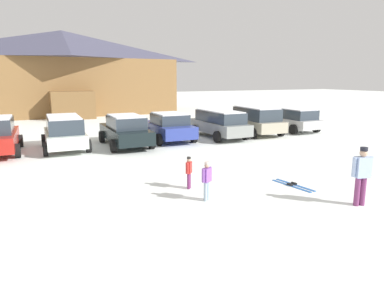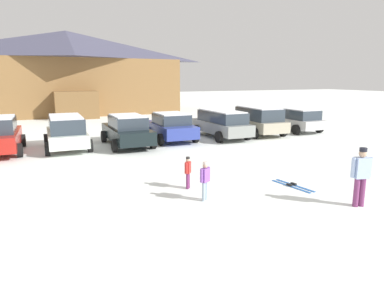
% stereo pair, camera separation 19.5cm
% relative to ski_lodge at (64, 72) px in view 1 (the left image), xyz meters
% --- Properties ---
extents(ski_lodge, '(21.15, 11.57, 8.11)m').
position_rel_ski_lodge_xyz_m(ski_lodge, '(0.00, 0.00, 0.00)').
color(ski_lodge, brown).
rests_on(ski_lodge, ground).
extents(parked_white_suv, '(2.15, 4.11, 1.69)m').
position_rel_ski_lodge_xyz_m(parked_white_suv, '(-1.83, -19.03, -3.20)').
color(parked_white_suv, silver).
rests_on(parked_white_suv, ground).
extents(parked_black_sedan, '(2.18, 4.64, 1.64)m').
position_rel_ski_lodge_xyz_m(parked_black_sedan, '(1.16, -19.37, -3.28)').
color(parked_black_sedan, black).
rests_on(parked_black_sedan, ground).
extents(parked_blue_hatchback, '(2.27, 4.21, 1.59)m').
position_rel_ski_lodge_xyz_m(parked_blue_hatchback, '(3.79, -18.87, -3.30)').
color(parked_blue_hatchback, '#2D3D93').
rests_on(parked_blue_hatchback, ground).
extents(parked_grey_wagon, '(2.14, 4.65, 1.64)m').
position_rel_ski_lodge_xyz_m(parked_grey_wagon, '(6.89, -19.23, -3.22)').
color(parked_grey_wagon, gray).
rests_on(parked_grey_wagon, ground).
extents(parked_beige_suv, '(2.39, 4.29, 1.74)m').
position_rel_ski_lodge_xyz_m(parked_beige_suv, '(9.59, -19.16, -3.18)').
color(parked_beige_suv, '#ADA58D').
rests_on(parked_beige_suv, ground).
extents(parked_silver_wagon, '(2.16, 4.11, 1.54)m').
position_rel_ski_lodge_xyz_m(parked_silver_wagon, '(12.68, -19.02, -3.27)').
color(parked_silver_wagon, '#BABABB').
rests_on(parked_silver_wagon, ground).
extents(skier_adult_in_blue_parka, '(0.60, 0.33, 1.67)m').
position_rel_ski_lodge_xyz_m(skier_adult_in_blue_parka, '(4.92, -30.67, -3.17)').
color(skier_adult_in_blue_parka, '#743262').
rests_on(skier_adult_in_blue_parka, ground).
extents(skier_child_in_red_jacket, '(0.28, 0.32, 1.05)m').
position_rel_ski_lodge_xyz_m(skier_child_in_red_jacket, '(1.21, -27.27, -3.52)').
color(skier_child_in_red_jacket, '#6D295B').
rests_on(skier_child_in_red_jacket, ground).
extents(skier_child_in_purple_jacket, '(0.39, 0.28, 1.16)m').
position_rel_ski_lodge_xyz_m(skier_child_in_purple_jacket, '(1.21, -28.50, -3.45)').
color(skier_child_in_purple_jacket, '#9BB1C5').
rests_on(skier_child_in_purple_jacket, ground).
extents(pair_of_skis, '(0.52, 1.63, 0.08)m').
position_rel_ski_lodge_xyz_m(pair_of_skis, '(4.47, -28.48, -4.09)').
color(pair_of_skis, blue).
rests_on(pair_of_skis, ground).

